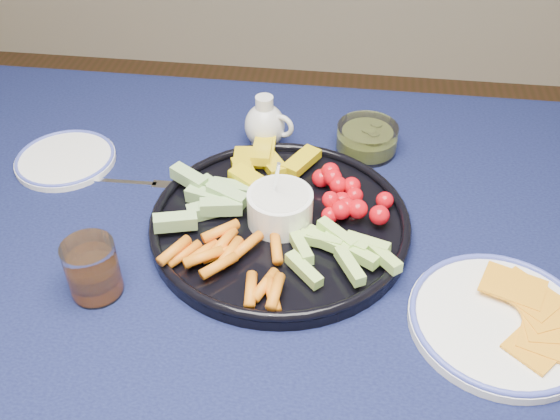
# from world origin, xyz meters

# --- Properties ---
(dining_table) EXTENTS (1.67, 1.07, 0.75)m
(dining_table) POSITION_xyz_m (0.00, 0.00, 0.66)
(dining_table) COLOR #4B3019
(dining_table) RESTS_ON ground
(crudite_platter) EXTENTS (0.40, 0.40, 0.13)m
(crudite_platter) POSITION_xyz_m (0.03, 0.08, 0.77)
(crudite_platter) COLOR black
(crudite_platter) RESTS_ON dining_table
(creamer_pitcher) EXTENTS (0.09, 0.07, 0.10)m
(creamer_pitcher) POSITION_xyz_m (-0.02, 0.30, 0.79)
(creamer_pitcher) COLOR silver
(creamer_pitcher) RESTS_ON dining_table
(pickle_bowl) EXTENTS (0.11, 0.11, 0.05)m
(pickle_bowl) POSITION_xyz_m (0.16, 0.31, 0.77)
(pickle_bowl) COLOR white
(pickle_bowl) RESTS_ON dining_table
(cheese_plate) EXTENTS (0.24, 0.24, 0.03)m
(cheese_plate) POSITION_xyz_m (0.35, -0.07, 0.76)
(cheese_plate) COLOR white
(cheese_plate) RESTS_ON dining_table
(juice_tumbler) EXTENTS (0.07, 0.07, 0.09)m
(juice_tumbler) POSITION_xyz_m (-0.20, -0.08, 0.78)
(juice_tumbler) COLOR white
(juice_tumbler) RESTS_ON dining_table
(fork_left) EXTENTS (0.15, 0.02, 0.00)m
(fork_left) POSITION_xyz_m (-0.22, 0.16, 0.75)
(fork_left) COLOR white
(fork_left) RESTS_ON dining_table
(fork_right) EXTENTS (0.14, 0.08, 0.00)m
(fork_right) POSITION_xyz_m (0.40, -0.12, 0.75)
(fork_right) COLOR white
(fork_right) RESTS_ON dining_table
(side_plate_extra) EXTENTS (0.17, 0.17, 0.01)m
(side_plate_extra) POSITION_xyz_m (-0.36, 0.20, 0.75)
(side_plate_extra) COLOR white
(side_plate_extra) RESTS_ON dining_table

